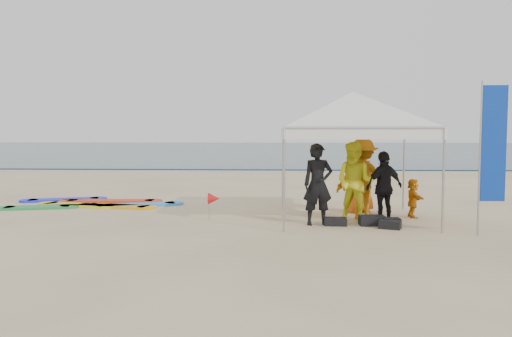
{
  "coord_description": "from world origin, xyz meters",
  "views": [
    {
      "loc": [
        0.35,
        -9.76,
        2.07
      ],
      "look_at": [
        -0.23,
        2.6,
        1.2
      ],
      "focal_mm": 35.0,
      "sensor_mm": 36.0,
      "label": 1
    }
  ],
  "objects_px": {
    "person_seated": "(413,198)",
    "surfboard_spread": "(93,204)",
    "marker_pennant": "(214,199)",
    "feather_flag": "(492,146)",
    "person_black_b": "(384,187)",
    "person_black_a": "(318,184)",
    "canopy_tent": "(353,92)",
    "person_yellow": "(355,182)",
    "person_orange_a": "(363,179)",
    "person_orange_b": "(360,177)"
  },
  "relations": [
    {
      "from": "person_seated",
      "to": "surfboard_spread",
      "type": "bearing_deg",
      "value": 76.97
    },
    {
      "from": "marker_pennant",
      "to": "feather_flag",
      "type": "bearing_deg",
      "value": -16.88
    },
    {
      "from": "person_black_b",
      "to": "marker_pennant",
      "type": "bearing_deg",
      "value": -31.14
    },
    {
      "from": "feather_flag",
      "to": "surfboard_spread",
      "type": "xyz_separation_m",
      "value": [
        -9.65,
        3.97,
        -1.79
      ]
    },
    {
      "from": "person_black_a",
      "to": "canopy_tent",
      "type": "relative_size",
      "value": 0.4
    },
    {
      "from": "person_black_b",
      "to": "canopy_tent",
      "type": "height_order",
      "value": "canopy_tent"
    },
    {
      "from": "person_yellow",
      "to": "surfboard_spread",
      "type": "xyz_separation_m",
      "value": [
        -7.16,
        2.56,
        -0.91
      ]
    },
    {
      "from": "feather_flag",
      "to": "marker_pennant",
      "type": "bearing_deg",
      "value": 163.12
    },
    {
      "from": "marker_pennant",
      "to": "surfboard_spread",
      "type": "distance_m",
      "value": 4.45
    },
    {
      "from": "marker_pennant",
      "to": "person_orange_a",
      "type": "bearing_deg",
      "value": 3.49
    },
    {
      "from": "person_black_a",
      "to": "feather_flag",
      "type": "height_order",
      "value": "feather_flag"
    },
    {
      "from": "person_orange_a",
      "to": "marker_pennant",
      "type": "xyz_separation_m",
      "value": [
        -3.6,
        -0.22,
        -0.48
      ]
    },
    {
      "from": "person_orange_a",
      "to": "surfboard_spread",
      "type": "relative_size",
      "value": 0.41
    },
    {
      "from": "person_black_a",
      "to": "person_orange_b",
      "type": "xyz_separation_m",
      "value": [
        1.24,
        1.83,
        0.01
      ]
    },
    {
      "from": "person_seated",
      "to": "surfboard_spread",
      "type": "xyz_separation_m",
      "value": [
        -8.7,
        1.76,
        -0.45
      ]
    },
    {
      "from": "person_black_a",
      "to": "surfboard_spread",
      "type": "distance_m",
      "value": 6.96
    },
    {
      "from": "person_orange_b",
      "to": "person_orange_a",
      "type": "bearing_deg",
      "value": 55.36
    },
    {
      "from": "marker_pennant",
      "to": "person_black_a",
      "type": "bearing_deg",
      "value": -15.17
    },
    {
      "from": "person_black_a",
      "to": "person_orange_b",
      "type": "distance_m",
      "value": 2.21
    },
    {
      "from": "person_seated",
      "to": "person_yellow",
      "type": "bearing_deg",
      "value": 115.8
    },
    {
      "from": "person_black_a",
      "to": "surfboard_spread",
      "type": "height_order",
      "value": "person_black_a"
    },
    {
      "from": "feather_flag",
      "to": "person_black_b",
      "type": "bearing_deg",
      "value": 141.96
    },
    {
      "from": "person_orange_a",
      "to": "surfboard_spread",
      "type": "distance_m",
      "value": 7.75
    },
    {
      "from": "person_yellow",
      "to": "person_black_b",
      "type": "xyz_separation_m",
      "value": [
        0.67,
        0.01,
        -0.11
      ]
    },
    {
      "from": "person_orange_b",
      "to": "feather_flag",
      "type": "height_order",
      "value": "feather_flag"
    },
    {
      "from": "person_black_b",
      "to": "person_orange_b",
      "type": "relative_size",
      "value": 0.89
    },
    {
      "from": "person_black_a",
      "to": "surfboard_spread",
      "type": "xyz_separation_m",
      "value": [
        -6.28,
        2.87,
        -0.89
      ]
    },
    {
      "from": "person_yellow",
      "to": "canopy_tent",
      "type": "xyz_separation_m",
      "value": [
        -0.01,
        0.48,
        2.11
      ]
    },
    {
      "from": "person_black_a",
      "to": "marker_pennant",
      "type": "distance_m",
      "value": 2.57
    },
    {
      "from": "person_black_a",
      "to": "feather_flag",
      "type": "xyz_separation_m",
      "value": [
        3.37,
        -1.1,
        0.9
      ]
    },
    {
      "from": "person_seated",
      "to": "canopy_tent",
      "type": "xyz_separation_m",
      "value": [
        -1.55,
        -0.33,
        2.57
      ]
    },
    {
      "from": "person_seated",
      "to": "feather_flag",
      "type": "xyz_separation_m",
      "value": [
        0.94,
        -2.21,
        1.35
      ]
    },
    {
      "from": "person_orange_a",
      "to": "canopy_tent",
      "type": "height_order",
      "value": "canopy_tent"
    },
    {
      "from": "person_orange_a",
      "to": "marker_pennant",
      "type": "relative_size",
      "value": 3.05
    },
    {
      "from": "person_orange_b",
      "to": "person_seated",
      "type": "xyz_separation_m",
      "value": [
        1.18,
        -0.72,
        -0.45
      ]
    },
    {
      "from": "person_orange_a",
      "to": "marker_pennant",
      "type": "distance_m",
      "value": 3.64
    },
    {
      "from": "canopy_tent",
      "to": "feather_flag",
      "type": "xyz_separation_m",
      "value": [
        2.5,
        -1.89,
        -1.22
      ]
    },
    {
      "from": "person_seated",
      "to": "feather_flag",
      "type": "height_order",
      "value": "feather_flag"
    },
    {
      "from": "feather_flag",
      "to": "person_black_a",
      "type": "bearing_deg",
      "value": 161.9
    },
    {
      "from": "person_seated",
      "to": "feather_flag",
      "type": "relative_size",
      "value": 0.31
    },
    {
      "from": "person_orange_b",
      "to": "surfboard_spread",
      "type": "distance_m",
      "value": 7.65
    },
    {
      "from": "canopy_tent",
      "to": "feather_flag",
      "type": "bearing_deg",
      "value": -37.08
    },
    {
      "from": "person_black_a",
      "to": "person_seated",
      "type": "bearing_deg",
      "value": 14.79
    },
    {
      "from": "person_orange_a",
      "to": "person_black_b",
      "type": "distance_m",
      "value": 0.71
    },
    {
      "from": "canopy_tent",
      "to": "feather_flag",
      "type": "relative_size",
      "value": 1.49
    },
    {
      "from": "person_black_a",
      "to": "person_black_b",
      "type": "distance_m",
      "value": 1.59
    },
    {
      "from": "canopy_tent",
      "to": "feather_flag",
      "type": "distance_m",
      "value": 3.36
    },
    {
      "from": "person_orange_a",
      "to": "person_black_b",
      "type": "height_order",
      "value": "person_orange_a"
    },
    {
      "from": "person_orange_a",
      "to": "person_orange_b",
      "type": "bearing_deg",
      "value": -85.69
    },
    {
      "from": "person_seated",
      "to": "marker_pennant",
      "type": "xyz_separation_m",
      "value": [
        -4.87,
        -0.45,
        0.01
      ]
    }
  ]
}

